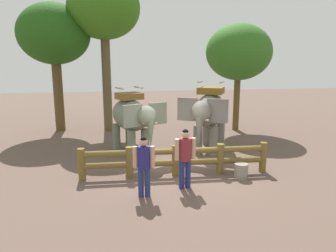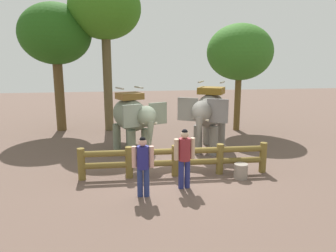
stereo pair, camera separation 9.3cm
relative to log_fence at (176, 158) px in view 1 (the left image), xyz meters
name	(u,v)px [view 1 (the left image)]	position (x,y,z in m)	size (l,w,h in m)	color
ground_plane	(175,175)	(0.00, 0.00, -0.60)	(60.00, 60.00, 0.00)	brown
log_fence	(176,158)	(0.00, 0.00, 0.00)	(6.35, 0.51, 1.05)	brown
elephant_near_left	(132,117)	(-1.26, 2.83, 0.94)	(2.38, 3.26, 2.75)	slate
elephant_center	(209,112)	(1.98, 2.74, 1.06)	(2.80, 3.43, 2.95)	slate
tourist_woman_in_black	(185,154)	(0.08, -1.07, 0.46)	(0.65, 0.39, 1.83)	navy
tourist_man_in_blue	(144,162)	(-1.19, -1.46, 0.41)	(0.62, 0.38, 1.75)	navy
tree_far_left	(239,53)	(4.68, 6.44, 3.61)	(3.49, 3.49, 5.72)	brown
tree_back_center	(54,35)	(-4.93, 7.93, 4.49)	(3.73, 3.73, 6.75)	brown
tree_far_right	(104,10)	(-2.32, 7.58, 5.76)	(3.75, 3.75, 8.05)	brown
feed_bucket	(241,171)	(2.08, -0.58, -0.36)	(0.44, 0.44, 0.49)	gray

